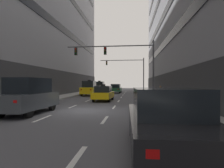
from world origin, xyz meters
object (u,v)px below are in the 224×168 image
at_px(taxi_driving_0, 89,88).
at_px(pedestrian_0, 160,92).
at_px(car_driving_3, 29,96).
at_px(traffic_signal_1, 131,68).
at_px(taxi_driving_2, 104,93).
at_px(car_parked_0, 166,121).
at_px(car_driving_4, 116,89).
at_px(taxi_driving_1, 99,87).
at_px(traffic_signal_0, 122,58).

height_order(taxi_driving_0, pedestrian_0, taxi_driving_0).
xyz_separation_m(taxi_driving_0, pedestrian_0, (9.18, -9.31, -0.11)).
relative_size(car_driving_3, traffic_signal_1, 0.52).
xyz_separation_m(taxi_driving_2, car_driving_3, (-3.33, -8.56, 0.31)).
bearing_deg(car_driving_3, car_parked_0, -37.76).
xyz_separation_m(car_driving_4, car_parked_0, (3.95, -30.13, -0.00)).
relative_size(taxi_driving_0, pedestrian_0, 3.10).
xyz_separation_m(car_parked_0, pedestrian_0, (1.83, 12.89, 0.14)).
xyz_separation_m(taxi_driving_2, car_driving_4, (-0.04, 15.97, 0.07)).
bearing_deg(traffic_signal_1, taxi_driving_1, -173.45).
relative_size(traffic_signal_1, pedestrian_0, 5.87).
xyz_separation_m(taxi_driving_0, car_parked_0, (7.35, -22.19, -0.25)).
xyz_separation_m(taxi_driving_1, traffic_signal_1, (6.20, 0.71, 3.76)).
relative_size(taxi_driving_1, car_driving_4, 0.99).
xyz_separation_m(car_parked_0, traffic_signal_0, (-1.97, 15.26, 3.90)).
relative_size(taxi_driving_1, car_parked_0, 0.99).
distance_m(taxi_driving_2, traffic_signal_0, 4.55).
distance_m(traffic_signal_0, pedestrian_0, 5.85).
relative_size(car_driving_4, pedestrian_0, 3.13).
distance_m(taxi_driving_1, traffic_signal_0, 16.86).
height_order(taxi_driving_0, car_driving_3, taxi_driving_0).
bearing_deg(taxi_driving_0, traffic_signal_1, 56.32).
xyz_separation_m(taxi_driving_0, taxi_driving_2, (3.44, -8.03, -0.32)).
relative_size(taxi_driving_1, pedestrian_0, 3.09).
distance_m(car_driving_3, car_driving_4, 24.75).
relative_size(car_driving_4, car_parked_0, 1.00).
distance_m(car_parked_0, traffic_signal_0, 15.87).
xyz_separation_m(taxi_driving_1, taxi_driving_2, (3.41, -16.66, -0.31)).
distance_m(taxi_driving_0, traffic_signal_1, 11.84).
bearing_deg(taxi_driving_0, traffic_signal_0, -52.22).
height_order(traffic_signal_0, traffic_signal_1, traffic_signal_1).
bearing_deg(traffic_signal_1, taxi_driving_0, -123.68).
distance_m(taxi_driving_0, car_driving_4, 8.64).
bearing_deg(car_parked_0, pedestrian_0, 81.93).
relative_size(taxi_driving_0, traffic_signal_1, 0.53).
bearing_deg(car_driving_4, taxi_driving_2, -89.85).
xyz_separation_m(taxi_driving_0, traffic_signal_0, (5.38, -6.94, 3.65)).
height_order(taxi_driving_2, car_driving_4, taxi_driving_2).
bearing_deg(taxi_driving_2, pedestrian_0, -12.52).
distance_m(car_driving_4, pedestrian_0, 18.19).
bearing_deg(car_parked_0, car_driving_3, 142.24).
bearing_deg(car_driving_3, car_driving_4, 82.38).
distance_m(traffic_signal_0, traffic_signal_1, 16.30).
bearing_deg(car_driving_4, taxi_driving_1, 168.36).
distance_m(taxi_driving_0, taxi_driving_1, 8.63).
relative_size(taxi_driving_2, traffic_signal_0, 0.44).
relative_size(traffic_signal_0, traffic_signal_1, 1.11).
xyz_separation_m(taxi_driving_1, traffic_signal_0, (5.35, -15.57, 3.65)).
height_order(taxi_driving_1, traffic_signal_1, traffic_signal_1).
bearing_deg(taxi_driving_1, car_parked_0, -76.64).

